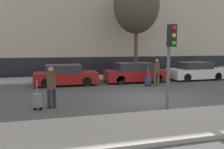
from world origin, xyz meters
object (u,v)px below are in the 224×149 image
Objects in this scene: pedestrian_left at (51,85)px; parked_bicycle at (132,71)px; traffic_light at (170,50)px; parked_car_0 at (66,75)px; parked_car_2 at (195,71)px; trolley_right at (148,80)px; parked_car_1 at (135,73)px; bare_tree_near_crossing at (136,5)px; trolley_left at (38,100)px; pedestrian_right at (157,71)px.

pedestrian_left is 10.25m from parked_bicycle.
parked_bicycle is at bearing 77.81° from traffic_light.
parked_car_0 is 0.95× the size of parked_car_2.
trolley_right reaches higher than parked_bicycle.
parked_car_0 is 0.91× the size of parked_car_1.
parked_car_2 is at bearing 48.59° from traffic_light.
trolley_right is 4.38m from parked_bicycle.
parked_car_0 is at bearing -161.63° from bare_tree_near_crossing.
trolley_left is at bearing -103.64° from parked_car_0.
trolley_left is (-0.53, -0.16, -0.56)m from pedestrian_left.
parked_car_0 is 8.01m from traffic_light.
trolley_left reaches higher than parked_bicycle.
parked_car_2 is 3.53× the size of trolley_right.
parked_car_2 is (4.83, -0.04, -0.01)m from parked_car_1.
parked_car_1 is at bearing 42.13° from trolley_left.
parked_bicycle is (0.03, 4.49, -0.48)m from pedestrian_right.
pedestrian_left is at bearing -147.66° from trolley_right.
pedestrian_left is 4.79m from traffic_light.
traffic_light is at bearing -17.03° from trolley_left.
parked_car_1 is 3.70× the size of trolley_right.
parked_car_0 is at bearing 179.75° from parked_car_2.
pedestrian_right reaches higher than parked_car_0.
pedestrian_right is at bearing 28.31° from trolley_left.
trolley_right is at bearing 15.06° from pedestrian_left.
parked_car_2 is (9.61, -0.04, 0.01)m from parked_car_0.
trolley_left is (-6.13, -5.55, -0.26)m from parked_car_1.
parked_car_0 is 5.27m from trolley_right.
parked_car_0 is 3.36× the size of trolley_right.
pedestrian_right is at bearing -68.56° from parked_car_1.
parked_car_0 is at bearing -154.59° from parked_bicycle.
parked_car_2 is at bearing -0.48° from parked_car_1.
bare_tree_near_crossing is at bearing 76.93° from traffic_light.
pedestrian_left reaches higher than parked_car_0.
parked_bicycle is (6.89, 8.18, 0.11)m from trolley_left.
parked_car_2 reaches higher than trolley_right.
trolley_right is (0.20, -1.71, -0.27)m from parked_car_1.
pedestrian_left is 1.40× the size of trolley_left.
traffic_light is at bearing -63.77° from parked_car_0.
pedestrian_right is at bearing -156.16° from parked_car_2.
traffic_light is (3.46, -7.02, 1.69)m from parked_car_0.
parked_bicycle is at bearing 49.90° from trolley_left.
parked_car_1 is 3.66× the size of trolley_left.
parked_car_2 reaches higher than trolley_left.
trolley_left is 7.81m from pedestrian_right.
parked_car_0 is 4.78m from parked_car_1.
traffic_light reaches higher than parked_car_1.
parked_bicycle is 0.23× the size of bare_tree_near_crossing.
parked_car_1 is 2.53× the size of pedestrian_right.
bare_tree_near_crossing is at bearing 18.37° from parked_car_0.
parked_car_1 reaches higher than parked_car_0.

